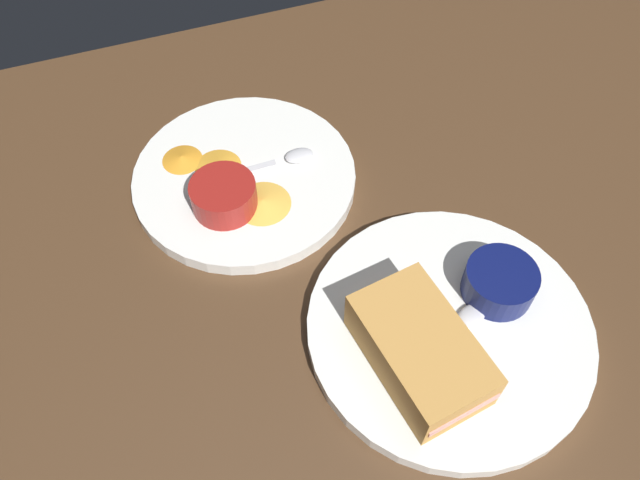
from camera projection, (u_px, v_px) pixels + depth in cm
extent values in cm
cube|color=#4C331E|center=(429.00, 354.00, 59.58)|extent=(110.00, 110.00, 3.00)
cylinder|color=white|center=(449.00, 329.00, 58.60)|extent=(26.80, 26.80, 1.60)
cube|color=#C68C42|center=(420.00, 350.00, 53.86)|extent=(13.97, 9.41, 4.80)
cube|color=#DB938E|center=(420.00, 350.00, 53.86)|extent=(14.14, 8.84, 0.80)
cylinder|color=#0C144C|center=(500.00, 282.00, 58.74)|extent=(6.84, 6.84, 3.24)
cylinder|color=black|center=(503.00, 275.00, 57.75)|extent=(5.61, 5.61, 0.60)
cube|color=silver|center=(435.00, 357.00, 55.81)|extent=(3.17, 5.28, 0.40)
ellipsoid|color=silver|center=(471.00, 317.00, 57.99)|extent=(3.39, 3.84, 0.80)
cylinder|color=white|center=(245.00, 178.00, 69.45)|extent=(24.66, 24.66, 1.60)
cylinder|color=maroon|center=(224.00, 196.00, 64.86)|extent=(6.92, 6.92, 3.23)
cylinder|color=olive|center=(222.00, 188.00, 63.87)|extent=(5.68, 5.68, 0.60)
cube|color=silver|center=(252.00, 169.00, 68.79)|extent=(0.88, 5.51, 0.40)
ellipsoid|color=silver|center=(299.00, 156.00, 69.79)|extent=(2.25, 3.23, 0.80)
cone|color=gold|center=(218.00, 165.00, 69.13)|extent=(7.33, 7.33, 0.60)
cone|color=orange|center=(182.00, 158.00, 69.72)|extent=(5.96, 5.96, 0.60)
cone|color=gold|center=(263.00, 202.00, 66.07)|extent=(8.19, 8.19, 0.60)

